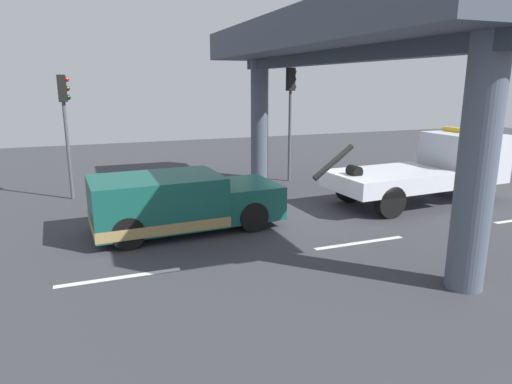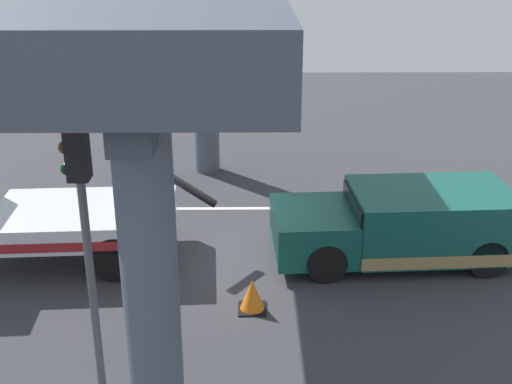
% 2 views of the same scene
% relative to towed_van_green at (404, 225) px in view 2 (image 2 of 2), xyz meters
% --- Properties ---
extents(ground_plane, '(60.00, 40.00, 0.10)m').
position_rel_towed_van_green_xyz_m(ground_plane, '(4.16, 0.00, -0.83)').
color(ground_plane, '#38383D').
extents(lane_stripe_west, '(2.60, 0.16, 0.01)m').
position_rel_towed_van_green_xyz_m(lane_stripe_west, '(-1.84, -2.74, -0.78)').
color(lane_stripe_west, silver).
rests_on(lane_stripe_west, ground).
extents(lane_stripe_mid, '(2.60, 0.16, 0.01)m').
position_rel_towed_van_green_xyz_m(lane_stripe_mid, '(4.16, -2.74, -0.78)').
color(lane_stripe_mid, silver).
rests_on(lane_stripe_mid, ground).
extents(towed_van_green, '(5.30, 2.45, 1.58)m').
position_rel_towed_van_green_xyz_m(towed_van_green, '(0.00, 0.00, 0.00)').
color(towed_van_green, '#145147').
rests_on(towed_van_green, ground).
extents(overpass_structure, '(3.60, 13.39, 5.95)m').
position_rel_towed_van_green_xyz_m(overpass_structure, '(4.67, 0.00, 4.36)').
color(overpass_structure, '#4C5666').
rests_on(overpass_structure, ground).
extents(traffic_light_far, '(0.39, 0.32, 4.62)m').
position_rel_towed_van_green_xyz_m(traffic_light_far, '(5.68, 4.82, 2.57)').
color(traffic_light_far, '#515456').
rests_on(traffic_light_far, ground).
extents(traffic_cone_orange, '(0.54, 0.54, 0.65)m').
position_rel_towed_van_green_xyz_m(traffic_cone_orange, '(3.35, 2.16, -0.47)').
color(traffic_cone_orange, orange).
rests_on(traffic_cone_orange, ground).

